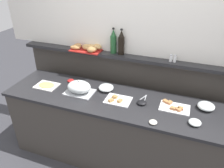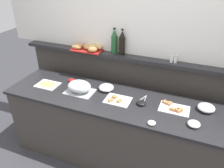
# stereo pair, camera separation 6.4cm
# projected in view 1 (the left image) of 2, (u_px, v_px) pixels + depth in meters

# --- Properties ---
(ground_plane) EXTENTS (12.00, 12.00, 0.00)m
(ground_plane) POSITION_uv_depth(u_px,v_px,m) (131.00, 130.00, 3.44)
(ground_plane) COLOR #38383D
(buffet_counter) EXTENTS (2.75, 0.70, 0.92)m
(buffet_counter) POSITION_uv_depth(u_px,v_px,m) (119.00, 131.00, 2.72)
(buffet_counter) COLOR #3D3833
(buffet_counter) RESTS_ON ground_plane
(back_ledge_unit) EXTENTS (3.03, 0.22, 1.29)m
(back_ledge_unit) POSITION_uv_depth(u_px,v_px,m) (132.00, 95.00, 3.05)
(back_ledge_unit) COLOR #3D3833
(back_ledge_unit) RESTS_ON ground_plane
(sandwich_platter_side) EXTENTS (0.31, 0.20, 0.04)m
(sandwich_platter_side) POSITION_uv_depth(u_px,v_px,m) (174.00, 107.00, 2.36)
(sandwich_platter_side) COLOR white
(sandwich_platter_side) RESTS_ON buffet_counter
(sandwich_platter_front) EXTENTS (0.29, 0.22, 0.04)m
(sandwich_platter_front) POSITION_uv_depth(u_px,v_px,m) (118.00, 100.00, 2.48)
(sandwich_platter_front) COLOR silver
(sandwich_platter_front) RESTS_ON buffet_counter
(cold_cuts_platter) EXTENTS (0.28, 0.21, 0.02)m
(cold_cuts_platter) POSITION_uv_depth(u_px,v_px,m) (47.00, 85.00, 2.77)
(cold_cuts_platter) COLOR white
(cold_cuts_platter) RESTS_ON buffet_counter
(serving_cloche) EXTENTS (0.34, 0.24, 0.17)m
(serving_cloche) POSITION_uv_depth(u_px,v_px,m) (79.00, 87.00, 2.60)
(serving_cloche) COLOR #B7BABF
(serving_cloche) RESTS_ON buffet_counter
(glass_bowl_large) EXTENTS (0.12, 0.12, 0.05)m
(glass_bowl_large) POSITION_uv_depth(u_px,v_px,m) (195.00, 123.00, 2.12)
(glass_bowl_large) COLOR silver
(glass_bowl_large) RESTS_ON buffet_counter
(glass_bowl_medium) EXTENTS (0.18, 0.18, 0.07)m
(glass_bowl_medium) POSITION_uv_depth(u_px,v_px,m) (106.00, 88.00, 2.67)
(glass_bowl_medium) COLOR silver
(glass_bowl_medium) RESTS_ON buffet_counter
(glass_bowl_small) EXTENTS (0.18, 0.18, 0.07)m
(glass_bowl_small) POSITION_uv_depth(u_px,v_px,m) (206.00, 106.00, 2.33)
(glass_bowl_small) COLOR silver
(glass_bowl_small) RESTS_ON buffet_counter
(condiment_bowl_dark) EXTENTS (0.09, 0.09, 0.03)m
(condiment_bowl_dark) POSITION_uv_depth(u_px,v_px,m) (71.00, 81.00, 2.87)
(condiment_bowl_dark) COLOR red
(condiment_bowl_dark) RESTS_ON buffet_counter
(condiment_bowl_cream) EXTENTS (0.08, 0.08, 0.03)m
(condiment_bowl_cream) POSITION_uv_depth(u_px,v_px,m) (153.00, 122.00, 2.13)
(condiment_bowl_cream) COLOR silver
(condiment_bowl_cream) RESTS_ON buffet_counter
(condiment_bowl_red) EXTENTS (0.10, 0.10, 0.04)m
(condiment_bowl_red) POSITION_uv_depth(u_px,v_px,m) (142.00, 103.00, 2.42)
(condiment_bowl_red) COLOR black
(condiment_bowl_red) RESTS_ON buffet_counter
(serving_tongs) EXTENTS (0.08, 0.19, 0.01)m
(serving_tongs) POSITION_uv_depth(u_px,v_px,m) (144.00, 99.00, 2.51)
(serving_tongs) COLOR #B7BABF
(serving_tongs) RESTS_ON buffet_counter
(wine_bottle_green) EXTENTS (0.08, 0.08, 0.32)m
(wine_bottle_green) POSITION_uv_depth(u_px,v_px,m) (113.00, 42.00, 2.71)
(wine_bottle_green) COLOR #23562D
(wine_bottle_green) RESTS_ON back_ledge_unit
(wine_bottle_dark) EXTENTS (0.08, 0.08, 0.32)m
(wine_bottle_dark) POSITION_uv_depth(u_px,v_px,m) (121.00, 43.00, 2.68)
(wine_bottle_dark) COLOR black
(wine_bottle_dark) RESTS_ON back_ledge_unit
(salt_shaker) EXTENTS (0.03, 0.03, 0.09)m
(salt_shaker) POSITION_uv_depth(u_px,v_px,m) (171.00, 58.00, 2.52)
(salt_shaker) COLOR white
(salt_shaker) RESTS_ON back_ledge_unit
(pepper_shaker) EXTENTS (0.03, 0.03, 0.09)m
(pepper_shaker) POSITION_uv_depth(u_px,v_px,m) (175.00, 59.00, 2.51)
(pepper_shaker) COLOR white
(pepper_shaker) RESTS_ON back_ledge_unit
(bread_basket) EXTENTS (0.42, 0.31, 0.08)m
(bread_basket) POSITION_uv_depth(u_px,v_px,m) (88.00, 48.00, 2.84)
(bread_basket) COLOR #B2231E
(bread_basket) RESTS_ON back_ledge_unit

